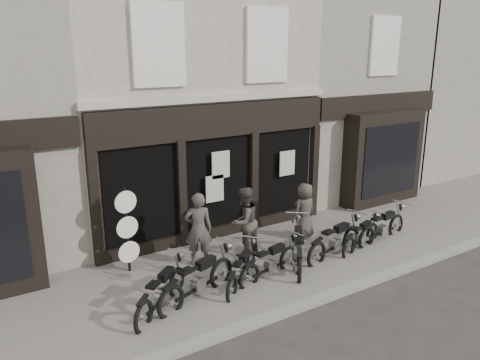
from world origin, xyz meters
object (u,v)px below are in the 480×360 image
motorcycle_7 (382,229)px  advert_sign_post (127,234)px  motorcycle_1 (198,283)px  motorcycle_2 (242,273)px  motorcycle_5 (335,243)px  motorcycle_6 (361,238)px  man_centre (244,221)px  motorcycle_3 (270,265)px  man_left (198,229)px  motorcycle_4 (298,251)px  motorcycle_0 (162,295)px  man_right (304,211)px

motorcycle_7 → advert_sign_post: bearing=155.7°
advert_sign_post → motorcycle_1: bearing=-72.5°
motorcycle_2 → advert_sign_post: 2.86m
motorcycle_5 → motorcycle_6: size_ratio=1.17×
motorcycle_1 → man_centre: 2.49m
motorcycle_1 → motorcycle_7: (5.88, 0.10, -0.03)m
motorcycle_3 → man_left: 1.95m
man_centre → advert_sign_post: bearing=-29.9°
man_left → advert_sign_post: 1.69m
motorcycle_4 → motorcycle_0: bearing=129.6°
motorcycle_6 → motorcycle_1: bearing=163.4°
motorcycle_2 → motorcycle_7: size_ratio=0.76×
advert_sign_post → motorcycle_4: bearing=-31.6°
advert_sign_post → man_left: bearing=-24.7°
man_right → motorcycle_1: bearing=10.9°
motorcycle_4 → motorcycle_7: (2.99, -0.06, -0.03)m
motorcycle_2 → man_left: bearing=65.7°
motorcycle_7 → advert_sign_post: 7.01m
motorcycle_0 → motorcycle_4: (3.72, 0.15, 0.04)m
motorcycle_5 → man_right: (0.06, 1.35, 0.49)m
motorcycle_0 → man_right: 5.13m
motorcycle_0 → motorcycle_7: motorcycle_7 is taller
man_left → man_centre: bearing=-159.8°
man_left → man_right: size_ratio=1.17×
motorcycle_0 → motorcycle_1: 0.84m
motorcycle_1 → man_centre: man_centre is taller
motorcycle_0 → motorcycle_3: size_ratio=0.89×
motorcycle_4 → man_left: bearing=96.8°
man_centre → advert_sign_post: 2.94m
motorcycle_0 → motorcycle_5: size_ratio=0.80×
motorcycle_0 → motorcycle_1: motorcycle_1 is taller
motorcycle_5 → man_centre: size_ratio=1.23×
man_left → motorcycle_1: bearing=86.8°
motorcycle_1 → man_left: size_ratio=1.19×
motorcycle_0 → man_right: bearing=-24.2°
motorcycle_2 → man_centre: (0.89, 1.29, 0.66)m
motorcycle_6 → man_left: 4.47m
motorcycle_3 → motorcycle_5: motorcycle_5 is taller
motorcycle_4 → advert_sign_post: advert_sign_post is taller
motorcycle_2 → motorcycle_4: (1.76, 0.13, 0.07)m
motorcycle_3 → motorcycle_4: (0.97, 0.17, 0.06)m
man_centre → man_right: 2.06m
motorcycle_3 → man_right: size_ratio=1.25×
motorcycle_7 → man_right: man_right is taller
motorcycle_4 → man_right: bearing=-7.1°
motorcycle_5 → motorcycle_0: bearing=168.2°
motorcycle_3 → man_centre: (0.11, 1.33, 0.64)m
man_centre → man_right: bearing=164.5°
motorcycle_5 → motorcycle_7: bearing=-9.8°
motorcycle_1 → motorcycle_3: motorcycle_1 is taller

